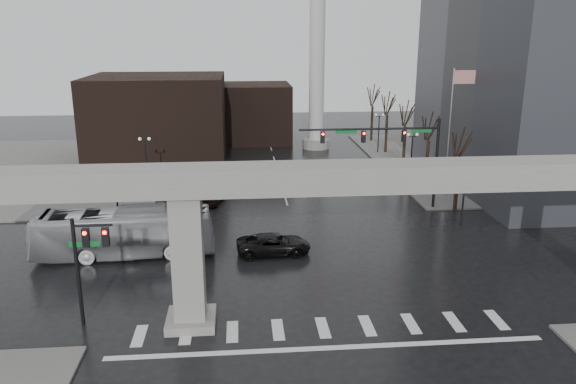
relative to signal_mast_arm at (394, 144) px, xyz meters
name	(u,v)px	position (x,y,z in m)	size (l,w,h in m)	color
ground	(320,318)	(-8.99, -18.80, -5.83)	(160.00, 160.00, 0.00)	black
sidewalk_ne	(492,161)	(17.01, 17.20, -5.75)	(28.00, 36.00, 0.15)	slate
sidewalk_nw	(46,170)	(-34.99, 17.20, -5.75)	(28.00, 36.00, 0.15)	slate
elevated_guideway	(347,198)	(-7.73, -18.80, 1.05)	(48.00, 2.60, 8.70)	gray
building_far_left	(158,117)	(-22.99, 23.20, -0.83)	(16.00, 14.00, 10.00)	black
building_far_mid	(254,113)	(-10.99, 33.20, -1.83)	(10.00, 10.00, 8.00)	black
smokestack	(317,45)	(-2.99, 27.20, 7.52)	(3.60, 3.60, 30.00)	#BBBBB6
signal_mast_arm	(394,144)	(0.00, 0.00, 0.00)	(12.12, 0.43, 8.00)	black
signal_left_pole	(87,253)	(-21.24, -18.30, -1.76)	(2.30, 0.30, 6.00)	black
flagpole_assembly	(453,118)	(6.30, 3.20, 1.70)	(2.06, 0.12, 12.00)	silver
lamp_right_0	(465,185)	(4.51, -4.80, -2.36)	(1.22, 0.32, 5.11)	black
lamp_right_1	(412,149)	(4.51, 9.20, -2.36)	(1.22, 0.32, 5.11)	black
lamp_right_2	(379,126)	(4.51, 23.20, -2.36)	(1.22, 0.32, 5.11)	black
lamp_left_0	(116,193)	(-22.49, -4.80, -2.36)	(1.22, 0.32, 5.11)	black
lamp_left_1	(145,154)	(-22.49, 9.20, -2.36)	(1.22, 0.32, 5.11)	black
lamp_left_2	(163,130)	(-22.49, 23.20, -2.36)	(1.22, 0.32, 5.11)	black
tree_right_0	(457,180)	(5.54, -0.78, -3.04)	(1.09, 1.58, 7.50)	black
tree_right_1	(427,159)	(5.54, 7.22, -2.98)	(1.09, 1.61, 7.67)	black
tree_right_2	(405,143)	(5.54, 15.22, -2.91)	(1.10, 1.63, 7.85)	black
tree_right_3	(387,130)	(5.54, 23.22, -2.85)	(1.11, 1.66, 8.02)	black
tree_right_4	(372,120)	(5.54, 31.22, -2.79)	(1.12, 1.69, 8.19)	black
pickup_truck	(274,244)	(-10.96, -9.34, -5.11)	(2.40, 5.20, 1.44)	black
city_bus	(124,233)	(-21.30, -8.75, -4.11)	(2.88, 12.33, 3.43)	#A4A5A9
far_car	(212,194)	(-15.84, 3.65, -5.03)	(1.87, 4.66, 1.59)	black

